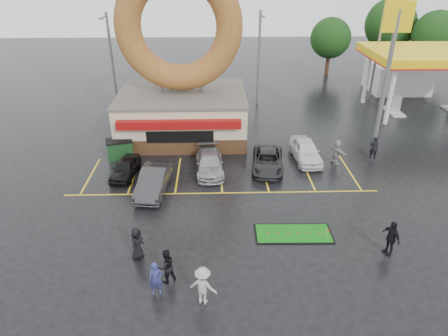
{
  "coord_description": "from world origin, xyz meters",
  "views": [
    {
      "loc": [
        -0.49,
        -18.32,
        13.28
      ],
      "look_at": [
        0.1,
        2.65,
        2.2
      ],
      "focal_mm": 32.0,
      "sensor_mm": 36.0,
      "label": 1
    }
  ],
  "objects_px": {
    "shell_sign": "(392,47)",
    "car_dgrey": "(154,181)",
    "person_cameraman": "(391,238)",
    "donut_shop": "(182,83)",
    "streetlight_left": "(112,60)",
    "streetlight_mid": "(259,56)",
    "streetlight_right": "(377,53)",
    "car_grey": "(268,161)",
    "car_silver": "(210,163)",
    "dumpster": "(120,149)",
    "car_black": "(125,168)",
    "car_white": "(306,151)",
    "person_blue": "(156,279)",
    "gas_station": "(419,66)",
    "putting_green": "(293,234)"
  },
  "relations": [
    {
      "from": "shell_sign",
      "to": "donut_shop",
      "type": "bearing_deg",
      "value": 176.53
    },
    {
      "from": "streetlight_left",
      "to": "gas_station",
      "type": "bearing_deg",
      "value": 1.95
    },
    {
      "from": "car_white",
      "to": "car_dgrey",
      "type": "bearing_deg",
      "value": -161.31
    },
    {
      "from": "person_cameraman",
      "to": "streetlight_mid",
      "type": "bearing_deg",
      "value": 169.18
    },
    {
      "from": "streetlight_left",
      "to": "shell_sign",
      "type": "bearing_deg",
      "value": -18.99
    },
    {
      "from": "donut_shop",
      "to": "putting_green",
      "type": "relative_size",
      "value": 3.2
    },
    {
      "from": "streetlight_right",
      "to": "dumpster",
      "type": "distance_m",
      "value": 27.22
    },
    {
      "from": "car_grey",
      "to": "person_cameraman",
      "type": "relative_size",
      "value": 2.4
    },
    {
      "from": "car_white",
      "to": "person_blue",
      "type": "bearing_deg",
      "value": -128.44
    },
    {
      "from": "donut_shop",
      "to": "person_cameraman",
      "type": "relative_size",
      "value": 7.1
    },
    {
      "from": "person_blue",
      "to": "car_white",
      "type": "bearing_deg",
      "value": 47.76
    },
    {
      "from": "car_grey",
      "to": "streetlight_right",
      "type": "bearing_deg",
      "value": 57.62
    },
    {
      "from": "streetlight_left",
      "to": "car_white",
      "type": "relative_size",
      "value": 2.05
    },
    {
      "from": "car_black",
      "to": "person_blue",
      "type": "height_order",
      "value": "person_blue"
    },
    {
      "from": "shell_sign",
      "to": "car_silver",
      "type": "xyz_separation_m",
      "value": [
        -13.81,
        -5.63,
        -6.73
      ]
    },
    {
      "from": "car_dgrey",
      "to": "dumpster",
      "type": "bearing_deg",
      "value": 127.9
    },
    {
      "from": "car_black",
      "to": "car_dgrey",
      "type": "xyz_separation_m",
      "value": [
        2.2,
        -2.07,
        0.14
      ]
    },
    {
      "from": "streetlight_mid",
      "to": "dumpster",
      "type": "xyz_separation_m",
      "value": [
        -11.5,
        -12.09,
        -4.13
      ]
    },
    {
      "from": "streetlight_right",
      "to": "car_grey",
      "type": "distance_m",
      "value": 20.3
    },
    {
      "from": "car_white",
      "to": "person_cameraman",
      "type": "relative_size",
      "value": 2.31
    },
    {
      "from": "donut_shop",
      "to": "car_dgrey",
      "type": "distance_m",
      "value": 10.01
    },
    {
      "from": "car_dgrey",
      "to": "car_silver",
      "type": "relative_size",
      "value": 1.01
    },
    {
      "from": "car_silver",
      "to": "putting_green",
      "type": "bearing_deg",
      "value": -61.03
    },
    {
      "from": "putting_green",
      "to": "car_white",
      "type": "bearing_deg",
      "value": 74.37
    },
    {
      "from": "person_cameraman",
      "to": "car_black",
      "type": "bearing_deg",
      "value": -140.86
    },
    {
      "from": "shell_sign",
      "to": "person_cameraman",
      "type": "relative_size",
      "value": 5.58
    },
    {
      "from": "streetlight_left",
      "to": "car_dgrey",
      "type": "bearing_deg",
      "value": -70.69
    },
    {
      "from": "car_grey",
      "to": "car_white",
      "type": "bearing_deg",
      "value": 30.98
    },
    {
      "from": "streetlight_left",
      "to": "car_white",
      "type": "distance_m",
      "value": 20.59
    },
    {
      "from": "streetlight_left",
      "to": "person_cameraman",
      "type": "bearing_deg",
      "value": -50.99
    },
    {
      "from": "shell_sign",
      "to": "streetlight_right",
      "type": "height_order",
      "value": "shell_sign"
    },
    {
      "from": "streetlight_mid",
      "to": "car_dgrey",
      "type": "relative_size",
      "value": 1.98
    },
    {
      "from": "streetlight_mid",
      "to": "streetlight_right",
      "type": "xyz_separation_m",
      "value": [
        12.0,
        1.0,
        0.0
      ]
    },
    {
      "from": "streetlight_left",
      "to": "car_black",
      "type": "distance_m",
      "value": 15.08
    },
    {
      "from": "car_white",
      "to": "gas_station",
      "type": "bearing_deg",
      "value": 40.63
    },
    {
      "from": "donut_shop",
      "to": "dumpster",
      "type": "height_order",
      "value": "donut_shop"
    },
    {
      "from": "shell_sign",
      "to": "person_blue",
      "type": "bearing_deg",
      "value": -133.3
    },
    {
      "from": "person_blue",
      "to": "person_cameraman",
      "type": "distance_m",
      "value": 11.63
    },
    {
      "from": "car_silver",
      "to": "dumpster",
      "type": "distance_m",
      "value": 7.13
    },
    {
      "from": "streetlight_right",
      "to": "car_silver",
      "type": "relative_size",
      "value": 2.0
    },
    {
      "from": "person_blue",
      "to": "car_dgrey",
      "type": "bearing_deg",
      "value": 91.42
    },
    {
      "from": "streetlight_left",
      "to": "car_dgrey",
      "type": "distance_m",
      "value": 17.57
    },
    {
      "from": "streetlight_left",
      "to": "person_cameraman",
      "type": "xyz_separation_m",
      "value": [
        18.26,
        -22.54,
        -3.83
      ]
    },
    {
      "from": "shell_sign",
      "to": "car_white",
      "type": "height_order",
      "value": "shell_sign"
    },
    {
      "from": "donut_shop",
      "to": "car_silver",
      "type": "distance_m",
      "value": 7.93
    },
    {
      "from": "person_cameraman",
      "to": "donut_shop",
      "type": "bearing_deg",
      "value": -165.25
    },
    {
      "from": "car_dgrey",
      "to": "car_white",
      "type": "relative_size",
      "value": 1.04
    },
    {
      "from": "car_white",
      "to": "putting_green",
      "type": "bearing_deg",
      "value": -108.39
    },
    {
      "from": "shell_sign",
      "to": "car_dgrey",
      "type": "distance_m",
      "value": 20.31
    },
    {
      "from": "car_dgrey",
      "to": "car_grey",
      "type": "relative_size",
      "value": 1.0
    }
  ]
}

